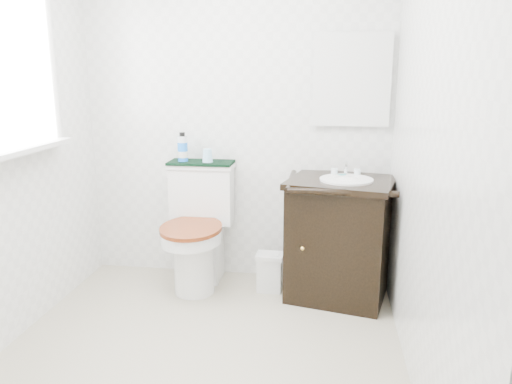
% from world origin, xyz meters
% --- Properties ---
extents(floor, '(2.40, 2.40, 0.00)m').
position_xyz_m(floor, '(0.00, 0.00, 0.00)').
color(floor, '#B2A68F').
rests_on(floor, ground).
extents(wall_back, '(2.40, 0.00, 2.40)m').
position_xyz_m(wall_back, '(0.00, 1.20, 1.20)').
color(wall_back, silver).
rests_on(wall_back, ground).
extents(wall_front, '(2.40, 0.00, 2.40)m').
position_xyz_m(wall_front, '(0.00, -1.20, 1.20)').
color(wall_front, silver).
rests_on(wall_front, ground).
extents(wall_right, '(0.00, 2.40, 2.40)m').
position_xyz_m(wall_right, '(1.10, 0.00, 1.20)').
color(wall_right, silver).
rests_on(wall_right, ground).
extents(window, '(0.02, 0.70, 0.90)m').
position_xyz_m(window, '(-1.07, 0.25, 1.55)').
color(window, white).
rests_on(window, wall_left).
extents(mirror, '(0.50, 0.02, 0.60)m').
position_xyz_m(mirror, '(0.80, 1.18, 1.45)').
color(mirror, silver).
rests_on(mirror, wall_back).
extents(toilet, '(0.47, 0.65, 0.86)m').
position_xyz_m(toilet, '(-0.24, 0.96, 0.38)').
color(toilet, white).
rests_on(toilet, floor).
extents(vanity, '(0.77, 0.70, 0.92)m').
position_xyz_m(vanity, '(0.75, 0.90, 0.43)').
color(vanity, black).
rests_on(vanity, floor).
extents(trash_bin, '(0.19, 0.15, 0.27)m').
position_xyz_m(trash_bin, '(0.28, 0.92, 0.14)').
color(trash_bin, silver).
rests_on(trash_bin, floor).
extents(towel, '(0.46, 0.22, 0.02)m').
position_xyz_m(towel, '(-0.24, 1.09, 0.87)').
color(towel, black).
rests_on(towel, toilet).
extents(mouthwash_bottle, '(0.07, 0.07, 0.21)m').
position_xyz_m(mouthwash_bottle, '(-0.37, 1.08, 0.98)').
color(mouthwash_bottle, blue).
rests_on(mouthwash_bottle, towel).
extents(cup, '(0.07, 0.07, 0.09)m').
position_xyz_m(cup, '(-0.18, 1.07, 0.93)').
color(cup, '#97D3F7').
rests_on(cup, towel).
extents(soap_bar, '(0.07, 0.05, 0.02)m').
position_xyz_m(soap_bar, '(0.75, 0.99, 0.83)').
color(soap_bar, '#187577').
rests_on(soap_bar, vanity).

